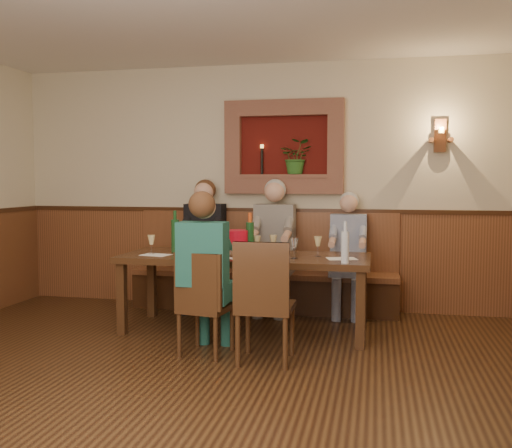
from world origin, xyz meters
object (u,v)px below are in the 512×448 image
at_px(wine_bottle_green_b, 175,235).
at_px(water_bottle, 345,246).
at_px(spittoon_bucket, 237,243).
at_px(person_bench_left, 203,256).
at_px(chair_near_left, 205,325).
at_px(chair_near_right, 265,327).
at_px(dining_table, 245,263).
at_px(person_chair_front, 206,287).
at_px(wine_bottle_green_a, 250,238).
at_px(person_bench_mid, 273,257).
at_px(bench, 264,281).
at_px(person_bench_right, 348,265).

distance_m(wine_bottle_green_b, water_bottle, 1.78).
bearing_deg(spittoon_bucket, person_bench_left, 124.01).
distance_m(chair_near_left, water_bottle, 1.39).
relative_size(chair_near_right, person_bench_left, 0.67).
relative_size(dining_table, person_chair_front, 1.73).
bearing_deg(wine_bottle_green_a, person_bench_mid, 85.68).
xyz_separation_m(bench, chair_near_right, (0.38, -1.84, -0.04)).
bearing_deg(spittoon_bucket, person_bench_right, 42.73).
bearing_deg(wine_bottle_green_a, spittoon_bucket, -163.89).
bearing_deg(water_bottle, wine_bottle_green_b, 165.62).
bearing_deg(wine_bottle_green_b, bench, 48.48).
bearing_deg(person_bench_right, dining_table, -138.52).
bearing_deg(chair_near_right, water_bottle, 42.05).
height_order(dining_table, person_bench_right, person_bench_right).
bearing_deg(chair_near_right, chair_near_left, 169.85).
bearing_deg(person_bench_right, person_bench_left, -179.85).
height_order(spittoon_bucket, wine_bottle_green_a, wine_bottle_green_a).
distance_m(spittoon_bucket, water_bottle, 1.07).
distance_m(bench, chair_near_right, 1.88).
height_order(chair_near_left, person_chair_front, person_chair_front).
bearing_deg(bench, person_chair_front, -95.21).
bearing_deg(dining_table, person_chair_front, -101.41).
xyz_separation_m(chair_near_right, person_bench_right, (0.57, 1.74, 0.26)).
bearing_deg(wine_bottle_green_b, person_bench_right, 23.60).
distance_m(chair_near_left, person_bench_left, 1.76).
height_order(chair_near_left, person_bench_mid, person_bench_mid).
bearing_deg(bench, chair_near_right, -78.43).
height_order(bench, chair_near_right, bench).
relative_size(wine_bottle_green_a, water_bottle, 1.12).
distance_m(dining_table, person_bench_left, 1.08).
bearing_deg(person_bench_right, spittoon_bucket, -137.27).
bearing_deg(dining_table, wine_bottle_green_a, -41.75).
distance_m(person_bench_left, water_bottle, 2.06).
relative_size(chair_near_left, wine_bottle_green_a, 2.13).
relative_size(chair_near_right, wine_bottle_green_a, 2.41).
height_order(dining_table, wine_bottle_green_b, wine_bottle_green_b).
xyz_separation_m(wine_bottle_green_b, water_bottle, (1.73, -0.44, -0.02)).
distance_m(dining_table, bench, 1.01).
relative_size(dining_table, bench, 0.80).
relative_size(bench, water_bottle, 8.13).
distance_m(bench, spittoon_bucket, 1.17).
relative_size(person_bench_left, wine_bottle_green_a, 3.57).
bearing_deg(dining_table, bench, 90.00).
bearing_deg(bench, chair_near_left, -95.23).
relative_size(chair_near_right, person_bench_mid, 0.67).
height_order(chair_near_right, person_chair_front, person_chair_front).
distance_m(dining_table, wine_bottle_green_b, 0.79).
bearing_deg(water_bottle, chair_near_left, -158.03).
bearing_deg(person_chair_front, chair_near_left, -96.36).
bearing_deg(person_chair_front, chair_near_right, -12.50).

